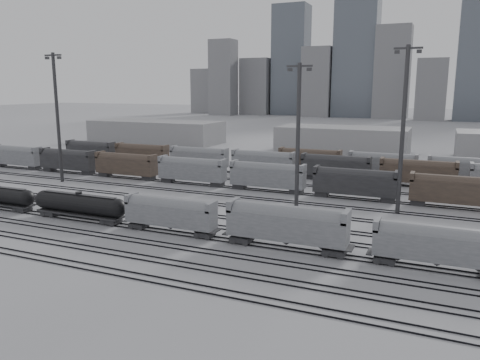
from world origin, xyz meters
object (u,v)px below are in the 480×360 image
at_px(hopper_car_b, 287,223).
at_px(light_mast_c, 298,140).
at_px(hopper_car_a, 170,212).
at_px(hopper_car_c, 439,244).
at_px(tank_car_b, 79,204).

relative_size(hopper_car_b, light_mast_c, 0.66).
bearing_deg(hopper_car_b, hopper_car_a, -180.00).
height_order(hopper_car_b, hopper_car_c, hopper_car_b).
distance_m(tank_car_b, light_mast_c, 34.76).
relative_size(tank_car_b, hopper_car_b, 1.11).
bearing_deg(hopper_car_b, hopper_car_c, 0.00).
bearing_deg(hopper_car_b, light_mast_c, 101.02).
xyz_separation_m(tank_car_b, hopper_car_c, (51.04, 0.00, 0.65)).
height_order(hopper_car_c, light_mast_c, light_mast_c).
height_order(tank_car_b, hopper_car_a, hopper_car_a).
bearing_deg(light_mast_c, hopper_car_b, -78.98).
distance_m(hopper_car_b, hopper_car_c, 17.65).
relative_size(hopper_car_a, hopper_car_b, 0.88).
xyz_separation_m(tank_car_b, light_mast_c, (31.09, 11.85, 10.07)).
bearing_deg(hopper_car_a, light_mast_c, 38.75).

